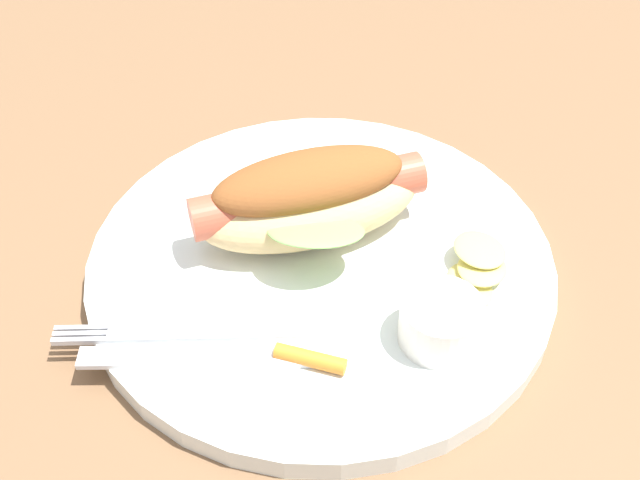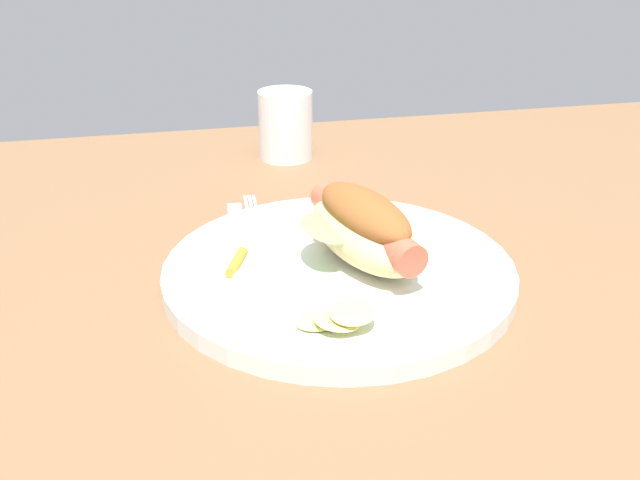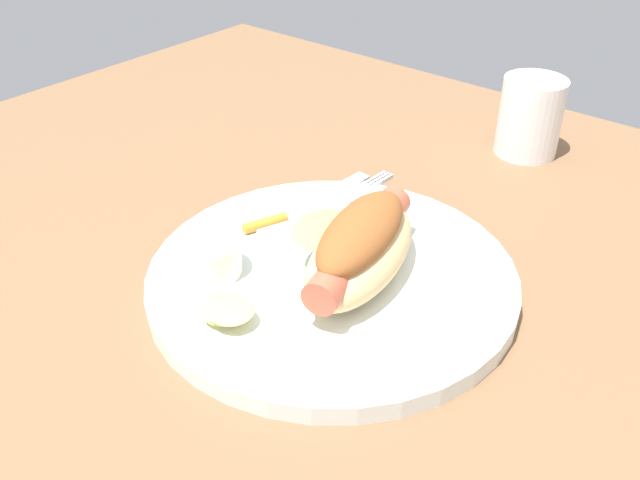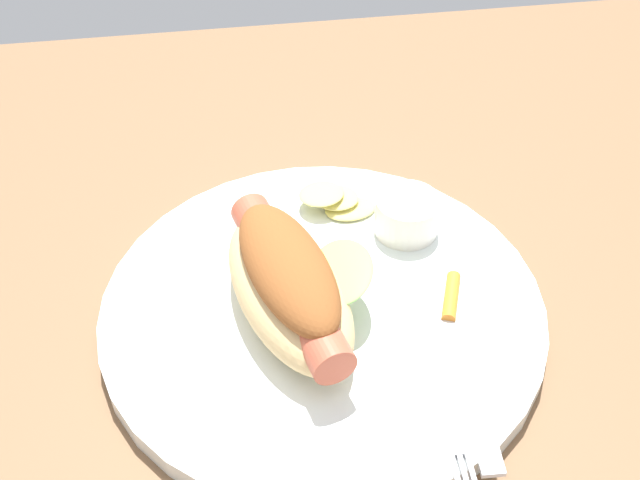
{
  "view_description": "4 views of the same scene",
  "coord_description": "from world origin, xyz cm",
  "px_view_note": "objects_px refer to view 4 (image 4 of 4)",
  "views": [
    {
      "loc": [
        37.68,
        0.23,
        37.84
      ],
      "look_at": [
        4.08,
        2.55,
        4.68
      ],
      "focal_mm": 43.81,
      "sensor_mm": 36.0,
      "label": 1
    },
    {
      "loc": [
        15.5,
        54.72,
        29.89
      ],
      "look_at": [
        4.22,
        3.5,
        4.52
      ],
      "focal_mm": 39.68,
      "sensor_mm": 36.0,
      "label": 2
    },
    {
      "loc": [
        -26.46,
        38.84,
        35.35
      ],
      "look_at": [
        2.27,
        4.13,
        5.4
      ],
      "focal_mm": 39.42,
      "sensor_mm": 36.0,
      "label": 3
    },
    {
      "loc": [
        -3.27,
        -33.17,
        41.36
      ],
      "look_at": [
        2.42,
        4.19,
        5.9
      ],
      "focal_mm": 44.21,
      "sensor_mm": 36.0,
      "label": 4
    }
  ],
  "objects_px": {
    "fork": "(441,391)",
    "chips_pile": "(335,200)",
    "hot_dog": "(288,283)",
    "carrot_garnish": "(451,298)",
    "plate": "(323,311)",
    "sauce_ramekin": "(407,215)",
    "knife": "(465,372)"
  },
  "relations": [
    {
      "from": "sauce_ramekin",
      "to": "chips_pile",
      "type": "xyz_separation_m",
      "value": [
        -0.05,
        0.03,
        -0.01
      ]
    },
    {
      "from": "knife",
      "to": "chips_pile",
      "type": "height_order",
      "value": "chips_pile"
    },
    {
      "from": "hot_dog",
      "to": "chips_pile",
      "type": "xyz_separation_m",
      "value": [
        0.05,
        0.1,
        -0.02
      ]
    },
    {
      "from": "knife",
      "to": "carrot_garnish",
      "type": "distance_m",
      "value": 0.06
    },
    {
      "from": "sauce_ramekin",
      "to": "fork",
      "type": "xyz_separation_m",
      "value": [
        -0.01,
        -0.15,
        -0.01
      ]
    },
    {
      "from": "plate",
      "to": "hot_dog",
      "type": "relative_size",
      "value": 1.89
    },
    {
      "from": "sauce_ramekin",
      "to": "chips_pile",
      "type": "relative_size",
      "value": 0.74
    },
    {
      "from": "knife",
      "to": "chips_pile",
      "type": "distance_m",
      "value": 0.18
    },
    {
      "from": "fork",
      "to": "chips_pile",
      "type": "bearing_deg",
      "value": -166.52
    },
    {
      "from": "chips_pile",
      "to": "carrot_garnish",
      "type": "relative_size",
      "value": 1.53
    },
    {
      "from": "carrot_garnish",
      "to": "plate",
      "type": "bearing_deg",
      "value": 171.81
    },
    {
      "from": "sauce_ramekin",
      "to": "hot_dog",
      "type": "bearing_deg",
      "value": -144.0
    },
    {
      "from": "plate",
      "to": "fork",
      "type": "distance_m",
      "value": 0.1
    },
    {
      "from": "plate",
      "to": "sauce_ramekin",
      "type": "height_order",
      "value": "sauce_ramekin"
    },
    {
      "from": "fork",
      "to": "chips_pile",
      "type": "height_order",
      "value": "chips_pile"
    },
    {
      "from": "hot_dog",
      "to": "sauce_ramekin",
      "type": "height_order",
      "value": "hot_dog"
    },
    {
      "from": "plate",
      "to": "knife",
      "type": "bearing_deg",
      "value": -42.57
    },
    {
      "from": "plate",
      "to": "sauce_ramekin",
      "type": "distance_m",
      "value": 0.1
    },
    {
      "from": "chips_pile",
      "to": "carrot_garnish",
      "type": "height_order",
      "value": "chips_pile"
    },
    {
      "from": "hot_dog",
      "to": "knife",
      "type": "height_order",
      "value": "hot_dog"
    },
    {
      "from": "plate",
      "to": "carrot_garnish",
      "type": "bearing_deg",
      "value": -8.19
    },
    {
      "from": "plate",
      "to": "hot_dog",
      "type": "distance_m",
      "value": 0.04
    },
    {
      "from": "chips_pile",
      "to": "carrot_garnish",
      "type": "distance_m",
      "value": 0.13
    },
    {
      "from": "fork",
      "to": "plate",
      "type": "bearing_deg",
      "value": -142.04
    },
    {
      "from": "sauce_ramekin",
      "to": "chips_pile",
      "type": "height_order",
      "value": "sauce_ramekin"
    },
    {
      "from": "hot_dog",
      "to": "plate",
      "type": "bearing_deg",
      "value": 90.3
    },
    {
      "from": "sauce_ramekin",
      "to": "carrot_garnish",
      "type": "bearing_deg",
      "value": -79.9
    },
    {
      "from": "hot_dog",
      "to": "knife",
      "type": "bearing_deg",
      "value": 42.89
    },
    {
      "from": "fork",
      "to": "sauce_ramekin",
      "type": "bearing_deg",
      "value": 177.63
    },
    {
      "from": "carrot_garnish",
      "to": "chips_pile",
      "type": "bearing_deg",
      "value": 119.38
    },
    {
      "from": "hot_dog",
      "to": "carrot_garnish",
      "type": "distance_m",
      "value": 0.11
    },
    {
      "from": "hot_dog",
      "to": "fork",
      "type": "height_order",
      "value": "hot_dog"
    }
  ]
}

